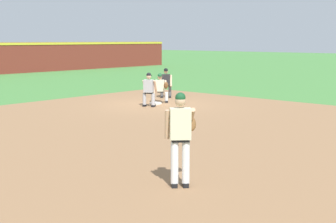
% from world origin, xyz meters
% --- Properties ---
extents(ground_plane, '(160.00, 160.00, 0.00)m').
position_xyz_m(ground_plane, '(0.00, 0.00, 0.00)').
color(ground_plane, '#47843D').
extents(infield_dirt_patch, '(18.00, 18.00, 0.01)m').
position_xyz_m(infield_dirt_patch, '(-4.11, -4.22, 0.00)').
color(infield_dirt_patch, '#936B47').
rests_on(infield_dirt_patch, ground).
extents(first_base_bag, '(0.38, 0.38, 0.09)m').
position_xyz_m(first_base_bag, '(0.00, 0.00, 0.04)').
color(first_base_bag, white).
rests_on(first_base_bag, ground).
extents(baseball, '(0.07, 0.07, 0.07)m').
position_xyz_m(baseball, '(-4.30, -4.88, 0.04)').
color(baseball, white).
rests_on(baseball, ground).
extents(pitcher, '(0.85, 0.55, 1.86)m').
position_xyz_m(pitcher, '(-8.18, -8.42, 1.06)').
color(pitcher, black).
rests_on(pitcher, ground).
extents(first_baseman, '(0.73, 1.08, 1.34)m').
position_xyz_m(first_baseman, '(0.50, 0.18, 0.73)').
color(first_baseman, black).
rests_on(first_baseman, ground).
extents(baserunner, '(0.59, 0.67, 1.46)m').
position_xyz_m(baserunner, '(-0.73, -0.30, 0.79)').
color(baserunner, black).
rests_on(baserunner, ground).
extents(umpire, '(0.67, 0.67, 1.46)m').
position_xyz_m(umpire, '(2.06, 1.24, 0.79)').
color(umpire, black).
rests_on(umpire, ground).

